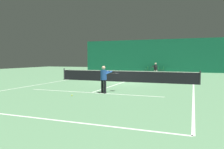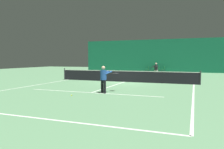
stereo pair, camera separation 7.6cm
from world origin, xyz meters
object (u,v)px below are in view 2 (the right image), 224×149
at_px(courtside_chair_3, 163,69).
at_px(courtside_chair_0, 148,69).
at_px(player_near, 104,77).
at_px(tennis_ball, 72,95).
at_px(courtside_chair_2, 158,69).
at_px(tennis_net, 125,76).
at_px(player_far, 156,69).
at_px(courtside_chair_1, 153,69).

bearing_deg(courtside_chair_3, courtside_chair_0, -90.00).
relative_size(player_near, tennis_ball, 23.43).
bearing_deg(courtside_chair_3, player_near, -1.24).
relative_size(courtside_chair_2, tennis_ball, 12.73).
bearing_deg(tennis_net, tennis_ball, -93.48).
relative_size(player_far, courtside_chair_3, 1.84).
distance_m(courtside_chair_0, tennis_ball, 23.07).
height_order(tennis_net, courtside_chair_3, tennis_net).
height_order(tennis_net, tennis_ball, tennis_net).
xyz_separation_m(player_far, courtside_chair_2, (-1.22, 9.38, -0.42)).
xyz_separation_m(player_near, courtside_chair_1, (-1.11, 21.54, -0.42)).
xyz_separation_m(courtside_chair_3, tennis_ball, (-1.68, -23.05, -0.45)).
height_order(courtside_chair_1, tennis_ball, courtside_chair_1).
distance_m(player_far, courtside_chair_3, 9.40).
xyz_separation_m(tennis_net, courtside_chair_2, (0.41, 15.28, -0.03)).
bearing_deg(courtside_chair_2, courtside_chair_3, 90.00).
bearing_deg(courtside_chair_1, tennis_net, 1.41).
bearing_deg(courtside_chair_0, player_near, 5.05).
bearing_deg(courtside_chair_2, tennis_net, -1.55).
xyz_separation_m(courtside_chair_0, tennis_ball, (0.70, -23.05, -0.45)).
xyz_separation_m(player_near, tennis_ball, (-1.21, -1.51, -0.87)).
bearing_deg(player_near, courtside_chair_2, 29.31).
distance_m(courtside_chair_0, courtside_chair_1, 0.79).
height_order(courtside_chair_0, courtside_chair_2, same).
xyz_separation_m(courtside_chair_2, tennis_ball, (-0.89, -23.05, -0.45)).
distance_m(courtside_chair_0, courtside_chair_3, 2.37).
bearing_deg(player_far, tennis_net, -0.75).
xyz_separation_m(player_far, courtside_chair_0, (-2.80, 9.38, -0.42)).
height_order(player_near, tennis_ball, player_near).
height_order(player_near, courtside_chair_3, player_near).
relative_size(player_near, courtside_chair_2, 1.84).
bearing_deg(courtside_chair_1, courtside_chair_2, 90.00).
bearing_deg(tennis_ball, courtside_chair_2, 87.80).
height_order(courtside_chair_2, tennis_ball, courtside_chair_2).
bearing_deg(tennis_net, courtside_chair_1, 91.41).
xyz_separation_m(player_near, courtside_chair_0, (-1.90, 21.54, -0.42)).
xyz_separation_m(courtside_chair_2, courtside_chair_3, (0.79, 0.00, 0.00)).
bearing_deg(player_far, courtside_chair_0, -148.61).
bearing_deg(player_near, tennis_net, 35.16).
height_order(tennis_net, courtside_chair_0, tennis_net).
height_order(tennis_net, player_near, player_near).
bearing_deg(tennis_ball, player_far, 81.23).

